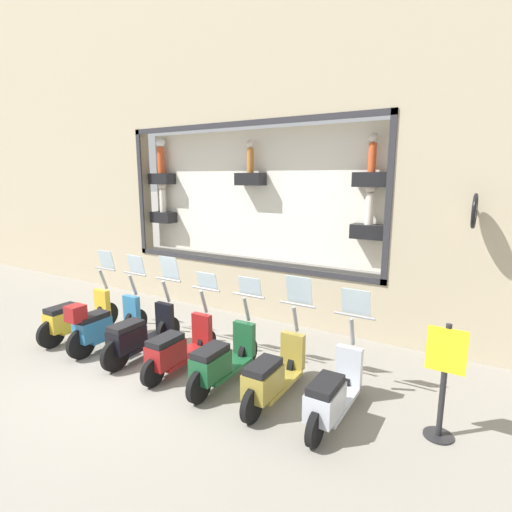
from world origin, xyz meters
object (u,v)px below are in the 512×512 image
object	(u,v)px
scooter_red_3	(177,348)
scooter_black_4	(140,335)
shop_sign_post	(444,379)
scooter_olive_1	(273,374)
scooter_green_2	(222,360)
scooter_yellow_6	(76,317)
scooter_silver_0	(333,392)
scooter_teal_5	(103,324)

from	to	relation	value
scooter_red_3	scooter_black_4	size ratio (longest dim) A/B	0.99
scooter_red_3	shop_sign_post	size ratio (longest dim) A/B	1.21
shop_sign_post	scooter_olive_1	bearing A→B (deg)	99.75
scooter_olive_1	scooter_green_2	bearing A→B (deg)	90.21
scooter_olive_1	scooter_yellow_6	distance (m)	4.49
scooter_red_3	scooter_black_4	bearing A→B (deg)	89.13
shop_sign_post	scooter_yellow_6	bearing A→B (deg)	93.16
scooter_green_2	shop_sign_post	bearing A→B (deg)	-83.02
scooter_silver_0	scooter_teal_5	distance (m)	4.49
scooter_silver_0	scooter_red_3	bearing A→B (deg)	90.06
scooter_olive_1	shop_sign_post	size ratio (longest dim) A/B	1.21
scooter_green_2	scooter_black_4	bearing A→B (deg)	89.70
shop_sign_post	scooter_black_4	bearing A→B (deg)	94.30
scooter_silver_0	scooter_olive_1	bearing A→B (deg)	89.70
scooter_silver_0	scooter_black_4	bearing A→B (deg)	89.83
scooter_teal_5	scooter_olive_1	bearing A→B (deg)	-89.14
scooter_olive_1	shop_sign_post	xyz separation A→B (m)	(0.37, -2.15, 0.36)
scooter_olive_1	shop_sign_post	world-z (taller)	scooter_olive_1
scooter_silver_0	scooter_red_3	distance (m)	2.69
scooter_silver_0	scooter_olive_1	xyz separation A→B (m)	(0.00, 0.90, 0.01)
scooter_olive_1	scooter_green_2	distance (m)	0.90
scooter_green_2	scooter_black_4	xyz separation A→B (m)	(0.01, 1.80, 0.03)
scooter_olive_1	scooter_silver_0	bearing A→B (deg)	-90.30
scooter_red_3	scooter_teal_5	distance (m)	1.80
scooter_yellow_6	scooter_silver_0	bearing A→B (deg)	-90.09
scooter_black_4	scooter_yellow_6	xyz separation A→B (m)	(-0.00, 1.80, -0.01)
scooter_red_3	scooter_olive_1	bearing A→B (deg)	-89.76
scooter_silver_0	shop_sign_post	xyz separation A→B (m)	(0.37, -1.26, 0.37)
scooter_teal_5	scooter_yellow_6	xyz separation A→B (m)	(0.06, 0.90, -0.04)
scooter_silver_0	scooter_green_2	bearing A→B (deg)	89.96
scooter_olive_1	scooter_red_3	size ratio (longest dim) A/B	1.00
scooter_olive_1	scooter_teal_5	xyz separation A→B (m)	(-0.05, 3.59, 0.06)
scooter_olive_1	scooter_teal_5	bearing A→B (deg)	90.86
scooter_green_2	scooter_black_4	distance (m)	1.80
scooter_yellow_6	scooter_olive_1	bearing A→B (deg)	-90.04
scooter_black_4	scooter_yellow_6	bearing A→B (deg)	90.08
scooter_black_4	scooter_teal_5	world-z (taller)	scooter_black_4
scooter_teal_5	shop_sign_post	world-z (taller)	scooter_teal_5
scooter_olive_1	scooter_red_3	world-z (taller)	scooter_olive_1
scooter_black_4	scooter_red_3	bearing A→B (deg)	-90.87
scooter_olive_1	scooter_green_2	xyz separation A→B (m)	(-0.00, 0.90, -0.00)
scooter_silver_0	scooter_green_2	distance (m)	1.80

